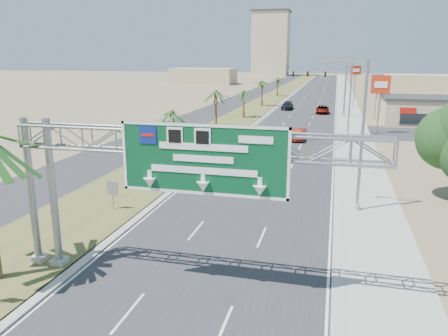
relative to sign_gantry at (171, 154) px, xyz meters
name	(u,v)px	position (x,y,z in m)	size (l,w,h in m)	color
road	(313,97)	(1.06, 100.07, -6.05)	(12.00, 300.00, 0.02)	#28282B
sidewalk_right	(347,98)	(9.56, 100.07, -6.01)	(4.00, 300.00, 0.10)	#9E9B93
median_grass	(275,96)	(-8.94, 100.07, -6.00)	(7.00, 300.00, 0.12)	#4D5425
opposing_road	(249,96)	(-15.94, 100.07, -6.05)	(8.00, 300.00, 0.02)	#28282B
sign_gantry	(171,154)	(0.00, 0.00, 0.00)	(16.75, 1.24, 7.50)	gray
palm_row_b	(172,113)	(-8.44, 22.07, -1.16)	(3.99, 3.99, 5.95)	brown
palm_row_c	(216,93)	(-8.44, 38.07, -0.39)	(3.99, 3.99, 6.75)	brown
palm_row_d	(244,92)	(-8.44, 56.07, -1.64)	(3.99, 3.99, 5.45)	brown
palm_row_e	(262,82)	(-8.44, 75.07, -0.97)	(3.99, 3.99, 6.15)	brown
palm_row_f	(278,79)	(-8.44, 100.07, -1.35)	(3.99, 3.99, 5.75)	brown
streetlight_near	(359,143)	(8.36, 12.07, -1.36)	(3.27, 0.44, 10.00)	gray
streetlight_mid	(348,100)	(8.36, 42.07, -1.36)	(3.27, 0.44, 10.00)	gray
streetlight_far	(344,84)	(8.36, 78.07, -1.36)	(3.27, 0.44, 10.00)	gray
signal_mast	(333,89)	(6.23, 62.05, -1.21)	(10.28, 0.71, 8.00)	gray
store_building	(444,112)	(23.06, 56.07, -4.06)	(18.00, 10.00, 4.00)	tan
median_signback_b	(113,190)	(-7.44, 8.07, -4.61)	(0.75, 0.08, 2.08)	gray
tower_distant	(271,44)	(-30.94, 240.07, 11.44)	(20.00, 16.00, 35.00)	tan
building_distant_left	(204,76)	(-43.94, 150.07, -3.06)	(24.00, 14.00, 6.00)	tan
building_distant_right	(418,83)	(31.06, 130.07, -3.56)	(20.00, 12.00, 5.00)	tan
car_left_lane	(244,133)	(-4.44, 36.93, -5.37)	(1.63, 4.05, 1.38)	black
car_mid_lane	(299,135)	(2.56, 37.38, -5.34)	(1.52, 4.35, 1.43)	maroon
car_right_lane	(322,110)	(4.49, 65.88, -5.35)	(2.34, 5.09, 1.41)	gray
car_far	(287,106)	(-2.49, 70.51, -5.31)	(2.10, 5.17, 1.50)	black
pole_sign_red_near	(381,88)	(12.46, 44.83, 0.17)	(2.42, 0.54, 8.03)	gray
pole_sign_blue	(377,86)	(13.18, 58.64, -0.42)	(2.02, 0.55, 7.63)	gray
pole_sign_red_far	(356,74)	(10.46, 78.97, 0.78)	(2.18, 1.00, 8.65)	gray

